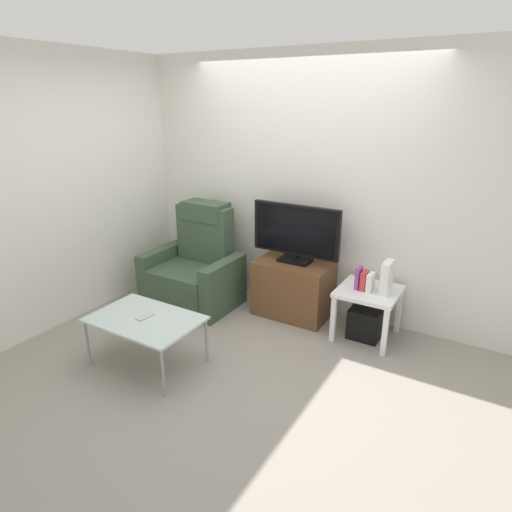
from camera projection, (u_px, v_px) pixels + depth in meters
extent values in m
plane|color=gray|center=(247.00, 348.00, 3.97)|extent=(6.40, 6.40, 0.00)
cube|color=silver|center=(305.00, 186.00, 4.44)|extent=(6.40, 0.06, 2.60)
cube|color=silver|center=(89.00, 186.00, 4.43)|extent=(0.06, 4.48, 2.60)
cube|color=brown|center=(293.00, 288.00, 4.52)|extent=(0.76, 0.48, 0.58)
cube|color=black|center=(283.00, 286.00, 4.29)|extent=(0.70, 0.02, 0.02)
cube|color=black|center=(285.00, 281.00, 4.32)|extent=(0.34, 0.11, 0.04)
cube|color=black|center=(295.00, 260.00, 4.43)|extent=(0.32, 0.20, 0.03)
cube|color=black|center=(295.00, 256.00, 4.41)|extent=(0.06, 0.04, 0.05)
cube|color=black|center=(296.00, 230.00, 4.32)|extent=(0.92, 0.05, 0.51)
cube|color=black|center=(295.00, 231.00, 4.30)|extent=(0.85, 0.01, 0.46)
cube|color=#384C38|center=(192.00, 285.00, 4.79)|extent=(0.70, 0.72, 0.42)
cube|color=#384C38|center=(205.00, 233.00, 4.83)|extent=(0.64, 0.20, 0.62)
cube|color=#384C38|center=(205.00, 211.00, 4.76)|extent=(0.50, 0.26, 0.20)
cube|color=#384C38|center=(163.00, 272.00, 4.97)|extent=(0.14, 0.68, 0.56)
cube|color=#384C38|center=(224.00, 287.00, 4.56)|extent=(0.14, 0.68, 0.56)
cube|color=white|center=(369.00, 291.00, 4.02)|extent=(0.54, 0.54, 0.04)
cube|color=white|center=(333.00, 319.00, 4.02)|extent=(0.04, 0.04, 0.45)
cube|color=white|center=(385.00, 332.00, 3.79)|extent=(0.04, 0.04, 0.45)
cube|color=white|center=(351.00, 300.00, 4.41)|extent=(0.04, 0.04, 0.45)
cube|color=white|center=(399.00, 311.00, 4.18)|extent=(0.04, 0.04, 0.45)
cube|color=black|center=(366.00, 322.00, 4.13)|extent=(0.29, 0.29, 0.29)
cube|color=purple|center=(359.00, 278.00, 4.01)|extent=(0.04, 0.12, 0.20)
cube|color=red|center=(364.00, 281.00, 3.99)|extent=(0.05, 0.13, 0.17)
cube|color=white|center=(370.00, 282.00, 3.96)|extent=(0.05, 0.13, 0.17)
cube|color=white|center=(387.00, 277.00, 3.90)|extent=(0.07, 0.20, 0.30)
cube|color=#B2C6C1|center=(145.00, 319.00, 3.61)|extent=(0.90, 0.60, 0.02)
cylinder|color=gray|center=(87.00, 343.00, 3.67)|extent=(0.02, 0.02, 0.41)
cylinder|color=gray|center=(163.00, 373.00, 3.27)|extent=(0.02, 0.02, 0.41)
cylinder|color=gray|center=(135.00, 317.00, 4.11)|extent=(0.02, 0.02, 0.41)
cylinder|color=gray|center=(207.00, 341.00, 3.70)|extent=(0.02, 0.02, 0.41)
cube|color=#B7B7BC|center=(145.00, 316.00, 3.63)|extent=(0.08, 0.15, 0.01)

